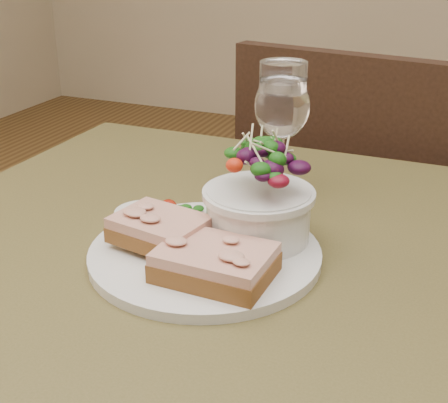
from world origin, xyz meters
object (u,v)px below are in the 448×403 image
at_px(dinner_plate, 205,253).
at_px(sandwich_back, 160,229).
at_px(ramekin, 143,223).
at_px(wine_glass, 282,110).
at_px(cafe_table, 208,318).
at_px(sandwich_front, 215,262).
at_px(chair_far, 352,301).
at_px(salad_bowl, 259,192).

distance_m(dinner_plate, sandwich_back, 0.06).
xyz_separation_m(ramekin, wine_glass, (0.10, 0.22, 0.09)).
bearing_deg(dinner_plate, sandwich_back, -162.98).
height_order(cafe_table, sandwich_front, sandwich_front).
height_order(cafe_table, chair_far, chair_far).
relative_size(cafe_table, chair_far, 0.89).
bearing_deg(sandwich_front, salad_bowl, 85.85).
bearing_deg(dinner_plate, ramekin, -177.79).
bearing_deg(sandwich_front, chair_far, 90.03).
height_order(sandwich_front, salad_bowl, salad_bowl).
bearing_deg(sandwich_front, sandwich_back, 158.70).
height_order(cafe_table, ramekin, ramekin).
height_order(cafe_table, sandwich_back, sandwich_back).
bearing_deg(salad_bowl, wine_glass, 99.28).
bearing_deg(dinner_plate, cafe_table, 108.08).
relative_size(dinner_plate, ramekin, 4.43).
bearing_deg(chair_far, salad_bowl, 98.42).
height_order(cafe_table, dinner_plate, dinner_plate).
xyz_separation_m(sandwich_front, sandwich_back, (-0.08, 0.04, 0.01)).
bearing_deg(cafe_table, sandwich_back, -134.19).
bearing_deg(chair_far, sandwich_front, 97.75).
relative_size(ramekin, wine_glass, 0.34).
distance_m(cafe_table, dinner_plate, 0.11).
bearing_deg(sandwich_back, ramekin, 168.35).
bearing_deg(sandwich_back, dinner_plate, 27.41).
distance_m(ramekin, wine_glass, 0.26).
bearing_deg(wine_glass, sandwich_front, -86.56).
relative_size(chair_far, wine_glass, 5.14).
height_order(sandwich_front, sandwich_back, sandwich_back).
relative_size(sandwich_front, wine_glass, 0.69).
relative_size(cafe_table, ramekin, 13.25).
bearing_deg(dinner_plate, salad_bowl, 48.09).
distance_m(cafe_table, sandwich_back, 0.15).
distance_m(sandwich_front, ramekin, 0.12).
relative_size(sandwich_front, sandwich_back, 1.05).
bearing_deg(wine_glass, salad_bowl, -80.72).
height_order(chair_far, sandwich_back, chair_far).
bearing_deg(sandwich_back, salad_bowl, 45.27).
xyz_separation_m(dinner_plate, salad_bowl, (0.05, 0.05, 0.07)).
bearing_deg(salad_bowl, sandwich_back, -145.13).
distance_m(sandwich_back, wine_glass, 0.26).
distance_m(cafe_table, wine_glass, 0.30).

